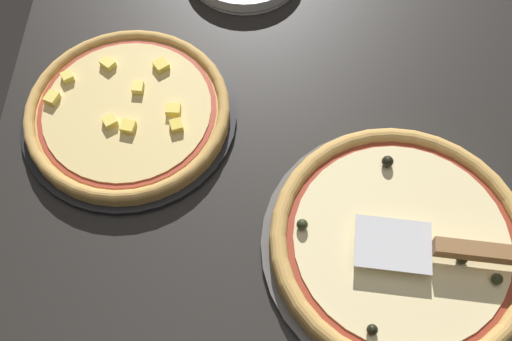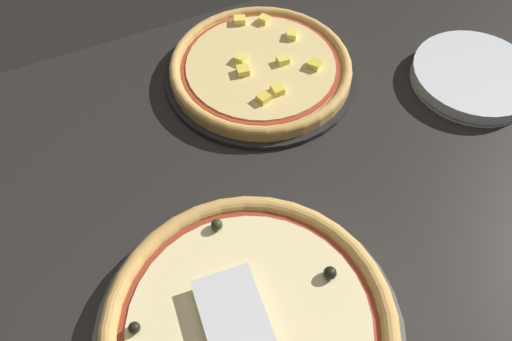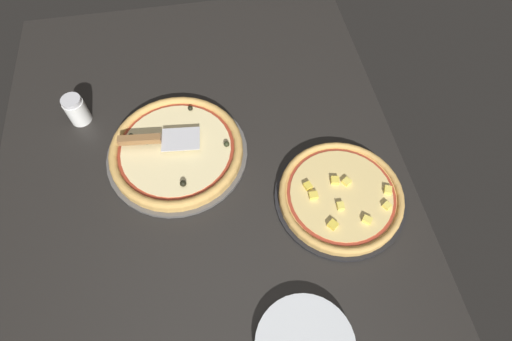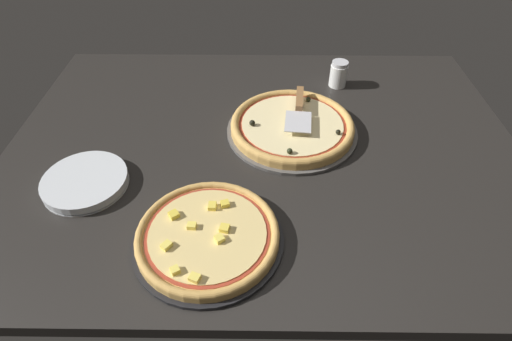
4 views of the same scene
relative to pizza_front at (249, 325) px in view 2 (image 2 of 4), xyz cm
name	(u,v)px [view 2 (image 2 of 4)]	position (x,y,z in cm)	size (l,w,h in cm)	color
ground_plane	(288,270)	(8.89, 6.22, -4.35)	(152.02, 114.23, 3.60)	black
pizza_pan_front	(249,330)	(0.00, 0.00, -2.05)	(40.07, 40.07, 1.00)	#565451
pizza_front	(249,325)	(0.00, 0.00, 0.00)	(37.66, 37.66, 4.07)	tan
pizza_pan_back	(261,74)	(21.66, 41.93, -2.05)	(35.12, 35.12, 1.00)	black
pizza_back	(261,67)	(21.68, 41.93, -0.19)	(33.01, 33.01, 3.26)	tan
plate_stack	(474,76)	(55.90, 24.12, -1.15)	(22.18, 22.18, 2.80)	silver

